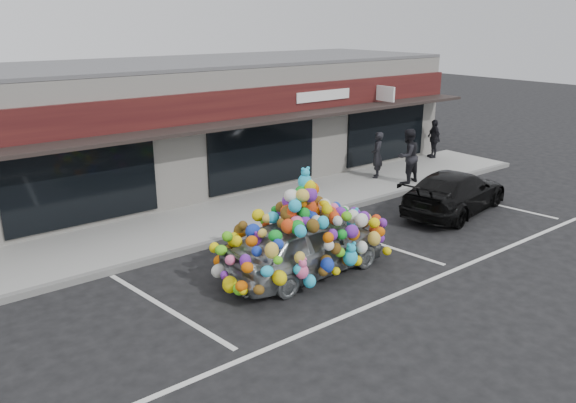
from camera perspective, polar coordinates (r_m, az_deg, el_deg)
ground at (r=13.37m, az=0.59°, el=-7.07°), size 90.00×90.00×0.00m
shop_building at (r=19.76m, az=-14.88°, el=7.19°), size 24.00×7.20×4.31m
sidewalk at (r=16.43m, az=-8.10°, el=-2.08°), size 26.00×3.00×0.15m
kerb at (r=15.22m, az=-5.27°, el=-3.63°), size 26.00×0.18×0.16m
parking_stripe_left at (r=12.03m, az=-12.29°, el=-10.54°), size 0.73×4.37×0.01m
parking_stripe_mid at (r=15.25m, az=8.42°, el=-4.00°), size 0.73×4.37×0.01m
parking_stripe_right at (r=19.32m, az=19.66°, el=-0.13°), size 0.73×4.37×0.01m
lane_line at (r=13.21m, az=13.83°, el=-7.95°), size 14.00×0.12×0.01m
toy_car at (r=12.93m, az=1.70°, el=-3.85°), size 2.94×4.36×2.52m
black_sedan at (r=17.90m, az=16.58°, el=0.95°), size 2.65×4.72×1.29m
pedestrian_a at (r=20.66m, az=9.04°, el=4.69°), size 0.73×0.70×1.68m
pedestrian_b at (r=20.14m, az=12.05°, el=4.54°), size 0.97×0.78×1.93m
pedestrian_c at (r=24.26m, az=14.58°, el=6.21°), size 1.01×0.74×1.59m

